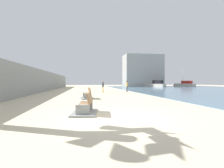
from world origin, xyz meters
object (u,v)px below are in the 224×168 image
bench_near (85,108)px  person_standing (103,86)px  bench_far (87,96)px  person_walking (127,85)px  boat_far_right (184,84)px  boat_mid_bay (156,85)px

bench_near → person_standing: (2.46, 15.52, 0.69)m
bench_near → bench_far: (0.19, 7.30, 0.00)m
person_walking → person_standing: 3.59m
person_walking → boat_far_right: boat_far_right is taller
bench_far → boat_mid_bay: 37.24m
bench_far → boat_far_right: bearing=48.5°
boat_mid_bay → person_walking: bearing=-121.8°
bench_near → person_standing: person_standing is taller
bench_near → person_walking: bearing=69.6°
bench_near → boat_mid_bay: boat_mid_bay is taller
bench_near → bench_far: bearing=88.5°
person_walking → person_standing: bearing=-170.5°
person_standing → bench_far: bearing=-105.4°
person_standing → boat_far_right: boat_far_right is taller
person_walking → boat_far_right: (25.08, 26.13, -0.25)m
person_standing → person_walking: bearing=9.5°
person_walking → boat_far_right: size_ratio=0.21×
bench_far → boat_far_right: 46.64m
person_walking → person_standing: size_ratio=1.05×
bench_far → boat_far_right: boat_far_right is taller
bench_near → boat_far_right: boat_far_right is taller
bench_near → bench_far: size_ratio=1.02×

